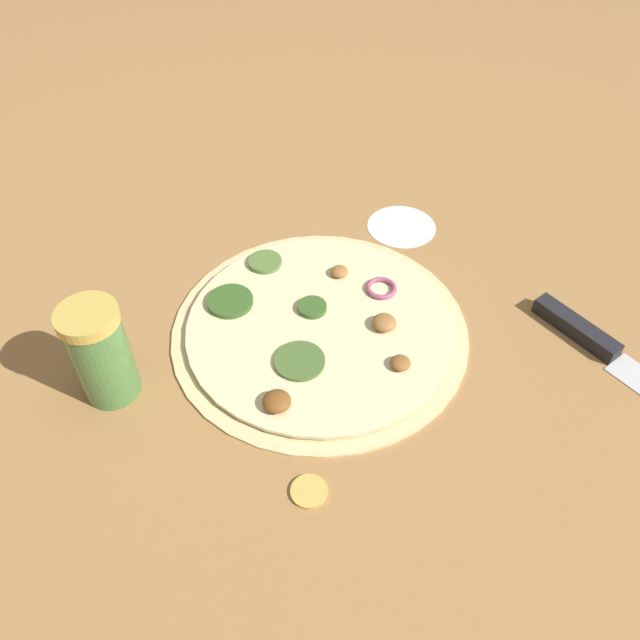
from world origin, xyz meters
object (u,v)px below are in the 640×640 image
knife (606,351)px  spice_jar (101,353)px  loose_cap (309,490)px  pizza (319,327)px

knife → spice_jar: spice_jar is taller
spice_jar → loose_cap: spice_jar is taller
pizza → loose_cap: pizza is taller
pizza → knife: size_ratio=1.50×
knife → loose_cap: 0.35m
spice_jar → pizza: bearing=-148.8°
loose_cap → knife: bearing=-143.1°
pizza → knife: bearing=-177.0°
pizza → knife: (-0.31, -0.02, 0.00)m
pizza → knife: 0.31m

